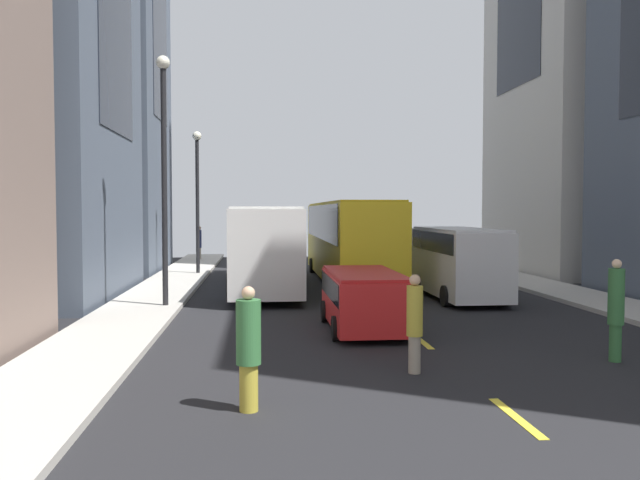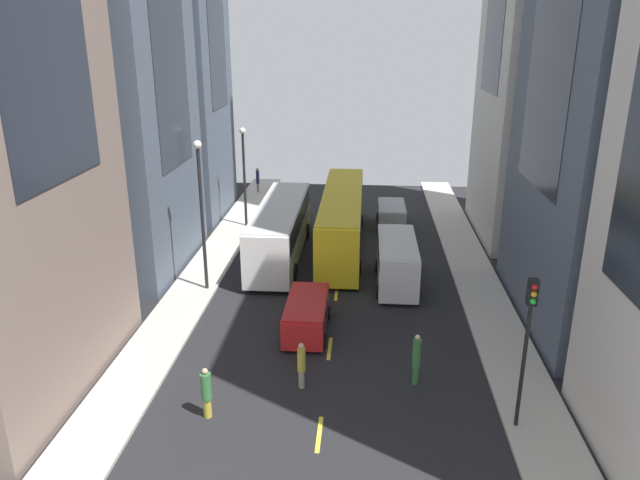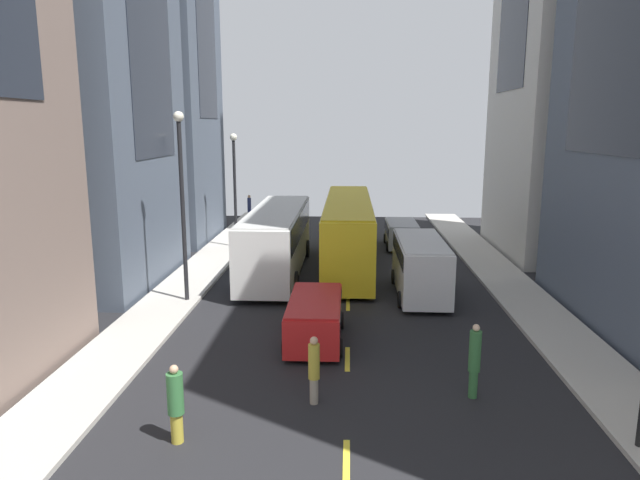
# 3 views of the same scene
# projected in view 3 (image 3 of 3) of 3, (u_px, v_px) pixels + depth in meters

# --- Properties ---
(ground_plane) EXTENTS (42.04, 42.04, 0.00)m
(ground_plane) POSITION_uv_depth(u_px,v_px,m) (348.00, 285.00, 27.79)
(ground_plane) COLOR black
(sidewalk_west) EXTENTS (2.51, 44.00, 0.15)m
(sidewalk_west) POSITION_uv_depth(u_px,v_px,m) (190.00, 281.00, 28.17)
(sidewalk_west) COLOR #B2ADA3
(sidewalk_west) RESTS_ON ground
(sidewalk_east) EXTENTS (2.51, 44.00, 0.15)m
(sidewalk_east) POSITION_uv_depth(u_px,v_px,m) (511.00, 285.00, 27.39)
(sidewalk_east) COLOR #B2ADA3
(sidewalk_east) RESTS_ON ground
(lane_stripe_1) EXTENTS (0.16, 2.00, 0.01)m
(lane_stripe_1) POSITION_uv_depth(u_px,v_px,m) (346.00, 464.00, 13.11)
(lane_stripe_1) COLOR yellow
(lane_stripe_1) RESTS_ON ground
(lane_stripe_2) EXTENTS (0.16, 2.00, 0.01)m
(lane_stripe_2) POSITION_uv_depth(u_px,v_px,m) (348.00, 359.00, 18.98)
(lane_stripe_2) COLOR yellow
(lane_stripe_2) RESTS_ON ground
(lane_stripe_3) EXTENTS (0.16, 2.00, 0.01)m
(lane_stripe_3) POSITION_uv_depth(u_px,v_px,m) (348.00, 303.00, 24.85)
(lane_stripe_3) COLOR yellow
(lane_stripe_3) RESTS_ON ground
(lane_stripe_4) EXTENTS (0.16, 2.00, 0.01)m
(lane_stripe_4) POSITION_uv_depth(u_px,v_px,m) (348.00, 269.00, 30.73)
(lane_stripe_4) COLOR yellow
(lane_stripe_4) RESTS_ON ground
(lane_stripe_5) EXTENTS (0.16, 2.00, 0.01)m
(lane_stripe_5) POSITION_uv_depth(u_px,v_px,m) (349.00, 246.00, 36.60)
(lane_stripe_5) COLOR yellow
(lane_stripe_5) RESTS_ON ground
(lane_stripe_6) EXTENTS (0.16, 2.00, 0.01)m
(lane_stripe_6) POSITION_uv_depth(u_px,v_px,m) (349.00, 229.00, 42.48)
(lane_stripe_6) COLOR yellow
(lane_stripe_6) RESTS_ON ground
(lane_stripe_7) EXTENTS (0.16, 2.00, 0.01)m
(lane_stripe_7) POSITION_uv_depth(u_px,v_px,m) (349.00, 217.00, 48.35)
(lane_stripe_7) COLOR yellow
(lane_stripe_7) RESTS_ON ground
(city_bus_white) EXTENTS (2.80, 11.78, 3.35)m
(city_bus_white) POSITION_uv_depth(u_px,v_px,m) (277.00, 235.00, 29.75)
(city_bus_white) COLOR silver
(city_bus_white) RESTS_ON ground
(streetcar_yellow) EXTENTS (2.70, 14.70, 3.59)m
(streetcar_yellow) POSITION_uv_depth(u_px,v_px,m) (348.00, 226.00, 31.70)
(streetcar_yellow) COLOR yellow
(streetcar_yellow) RESTS_ON ground
(delivery_van_white) EXTENTS (2.25, 6.01, 2.58)m
(delivery_van_white) POSITION_uv_depth(u_px,v_px,m) (421.00, 263.00, 25.78)
(delivery_van_white) COLOR white
(delivery_van_white) RESTS_ON ground
(car_red_0) EXTENTS (2.03, 4.45, 1.58)m
(car_red_0) POSITION_uv_depth(u_px,v_px,m) (315.00, 316.00, 20.39)
(car_red_0) COLOR red
(car_red_0) RESTS_ON ground
(car_silver_1) EXTENTS (2.08, 4.16, 1.62)m
(car_silver_1) POSITION_uv_depth(u_px,v_px,m) (402.00, 232.00, 36.16)
(car_silver_1) COLOR #B7BABF
(car_silver_1) RESTS_ON ground
(pedestrian_waiting_curb) EXTENTS (0.40, 0.40, 2.01)m
(pedestrian_waiting_curb) POSITION_uv_depth(u_px,v_px,m) (176.00, 402.00, 13.81)
(pedestrian_waiting_curb) COLOR gold
(pedestrian_waiting_curb) RESTS_ON ground
(pedestrian_crossing_near) EXTENTS (0.29, 0.29, 2.10)m
(pedestrian_crossing_near) POSITION_uv_depth(u_px,v_px,m) (249.00, 207.00, 44.85)
(pedestrian_crossing_near) COLOR gray
(pedestrian_crossing_near) RESTS_ON ground
(pedestrian_walking_far) EXTENTS (0.33, 0.33, 2.19)m
(pedestrian_walking_far) POSITION_uv_depth(u_px,v_px,m) (475.00, 359.00, 16.09)
(pedestrian_walking_far) COLOR #336B38
(pedestrian_walking_far) RESTS_ON ground
(pedestrian_crossing_mid) EXTENTS (0.32, 0.32, 1.96)m
(pedestrian_crossing_mid) POSITION_uv_depth(u_px,v_px,m) (314.00, 368.00, 15.76)
(pedestrian_crossing_mid) COLOR gray
(pedestrian_crossing_mid) RESTS_ON ground
(streetlamp_near) EXTENTS (0.44, 0.44, 8.02)m
(streetlamp_near) POSITION_uv_depth(u_px,v_px,m) (182.00, 189.00, 24.00)
(streetlamp_near) COLOR black
(streetlamp_near) RESTS_ON ground
(streetlamp_far) EXTENTS (0.44, 0.44, 6.96)m
(streetlamp_far) POSITION_uv_depth(u_px,v_px,m) (235.00, 178.00, 35.02)
(streetlamp_far) COLOR black
(streetlamp_far) RESTS_ON ground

